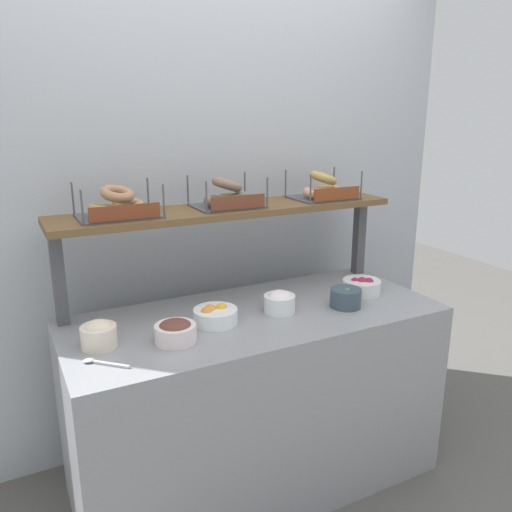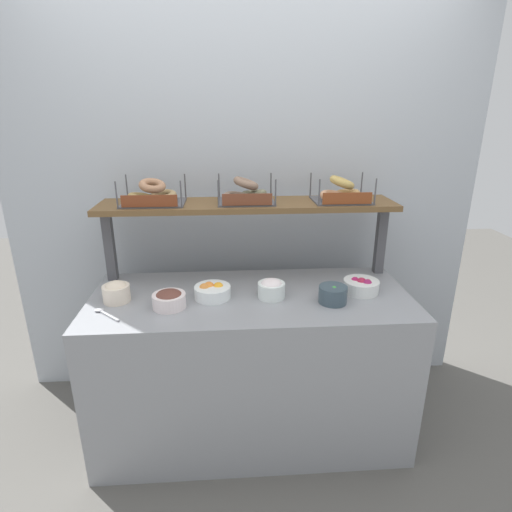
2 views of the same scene
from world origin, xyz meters
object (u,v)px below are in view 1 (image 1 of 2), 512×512
(bowl_potato_salad, at_px, (99,334))
(bowl_cream_cheese, at_px, (280,302))
(bowl_fruit_salad, at_px, (215,315))
(bagel_basket_everything, at_px, (118,206))
(bowl_beet_salad, at_px, (362,286))
(bowl_chocolate_spread, at_px, (175,331))
(bagel_basket_sesame, at_px, (323,189))
(bagel_basket_poppy, at_px, (227,197))
(serving_spoon_near_plate, at_px, (99,362))
(bowl_veggie_mix, at_px, (346,297))

(bowl_potato_salad, distance_m, bowl_cream_cheese, 0.77)
(bowl_fruit_salad, height_order, bagel_basket_everything, bagel_basket_everything)
(bowl_fruit_salad, distance_m, bowl_beet_salad, 0.78)
(bowl_fruit_salad, relative_size, bowl_chocolate_spread, 1.15)
(bowl_cream_cheese, height_order, bowl_chocolate_spread, bowl_cream_cheese)
(bowl_beet_salad, xyz_separation_m, bagel_basket_sesame, (-0.07, 0.26, 0.44))
(bagel_basket_sesame, bearing_deg, bowl_potato_salad, -166.66)
(bowl_potato_salad, relative_size, bowl_cream_cheese, 0.97)
(bagel_basket_poppy, bearing_deg, bowl_potato_salad, -156.49)
(bowl_beet_salad, xyz_separation_m, serving_spoon_near_plate, (-1.28, -0.15, -0.03))
(bowl_chocolate_spread, distance_m, bowl_beet_salad, 0.99)
(bowl_potato_salad, distance_m, bowl_beet_salad, 1.25)
(serving_spoon_near_plate, xyz_separation_m, bagel_basket_poppy, (0.69, 0.42, 0.47))
(bowl_potato_salad, height_order, bowl_beet_salad, bowl_potato_salad)
(bowl_cream_cheese, bearing_deg, bagel_basket_sesame, 35.29)
(bowl_potato_salad, height_order, bagel_basket_sesame, bagel_basket_sesame)
(bowl_chocolate_spread, height_order, serving_spoon_near_plate, bowl_chocolate_spread)
(bowl_chocolate_spread, distance_m, bagel_basket_poppy, 0.69)
(bowl_potato_salad, distance_m, bagel_basket_poppy, 0.84)
(serving_spoon_near_plate, bearing_deg, bowl_cream_cheese, 9.05)
(bowl_veggie_mix, relative_size, bagel_basket_sesame, 0.46)
(bowl_chocolate_spread, height_order, bagel_basket_sesame, bagel_basket_sesame)
(bagel_basket_everything, bearing_deg, serving_spoon_near_plate, -114.95)
(bowl_fruit_salad, distance_m, serving_spoon_near_plate, 0.52)
(bowl_cream_cheese, relative_size, bagel_basket_everything, 0.42)
(bowl_chocolate_spread, bearing_deg, bowl_fruit_salad, 25.09)
(serving_spoon_near_plate, bearing_deg, bowl_veggie_mix, 2.47)
(bowl_cream_cheese, xyz_separation_m, bowl_chocolate_spread, (-0.50, -0.08, -0.01))
(bowl_cream_cheese, relative_size, bowl_beet_salad, 0.76)
(serving_spoon_near_plate, bearing_deg, bagel_basket_everything, 65.05)
(bowl_beet_salad, bearing_deg, bagel_basket_everything, 166.08)
(bowl_beet_salad, bearing_deg, bagel_basket_sesame, 104.63)
(bagel_basket_poppy, bearing_deg, bowl_fruit_salad, -123.95)
(bowl_chocolate_spread, xyz_separation_m, bagel_basket_everything, (-0.10, 0.37, 0.43))
(bowl_fruit_salad, bearing_deg, bagel_basket_poppy, 56.05)
(bowl_potato_salad, distance_m, bagel_basket_sesame, 1.29)
(bowl_veggie_mix, height_order, bowl_potato_salad, bowl_potato_salad)
(bowl_cream_cheese, height_order, bagel_basket_sesame, bagel_basket_sesame)
(bowl_potato_salad, height_order, bagel_basket_everything, bagel_basket_everything)
(bowl_cream_cheese, distance_m, bowl_beet_salad, 0.48)
(bowl_potato_salad, distance_m, bowl_chocolate_spread, 0.28)
(bowl_beet_salad, height_order, bagel_basket_everything, bagel_basket_everything)
(serving_spoon_near_plate, height_order, bagel_basket_everything, bagel_basket_everything)
(bowl_veggie_mix, relative_size, bagel_basket_everything, 0.43)
(bagel_basket_everything, bearing_deg, bagel_basket_sesame, -0.30)
(bowl_fruit_salad, bearing_deg, bowl_beet_salad, 0.61)
(serving_spoon_near_plate, xyz_separation_m, bagel_basket_sesame, (1.21, 0.42, 0.47))
(bowl_potato_salad, bearing_deg, bowl_chocolate_spread, -17.81)
(bowl_cream_cheese, relative_size, bagel_basket_sesame, 0.45)
(bowl_veggie_mix, distance_m, bagel_basket_sesame, 0.58)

